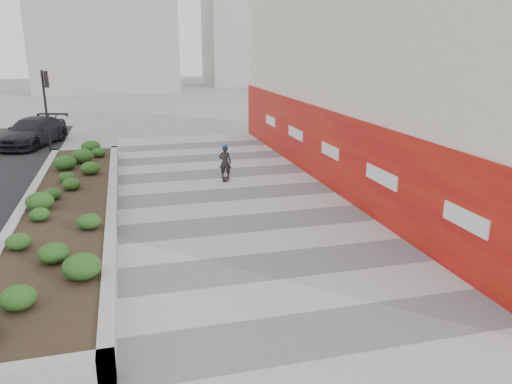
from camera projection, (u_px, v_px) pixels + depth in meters
ground at (304, 298)px, 11.05m from camera, size 160.00×160.00×0.00m
walkway at (267, 247)px, 13.83m from camera, size 8.00×36.00×0.01m
building at (394, 81)px, 19.94m from camera, size 6.04×24.08×8.00m
planter at (69, 205)px, 16.07m from camera, size 3.00×18.00×0.90m
traffic_signal_near at (46, 100)px, 24.71m from camera, size 0.33×0.28×4.20m
distant_bldg_north_l at (103, 3)px, 57.93m from camera, size 16.00×12.00×20.00m
manhole_cover at (284, 245)px, 13.95m from camera, size 0.44×0.44×0.01m
skateboarder at (225, 162)px, 20.37m from camera, size 0.60×0.75×1.54m
car_dark at (33, 132)px, 27.48m from camera, size 3.77×5.63×1.51m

